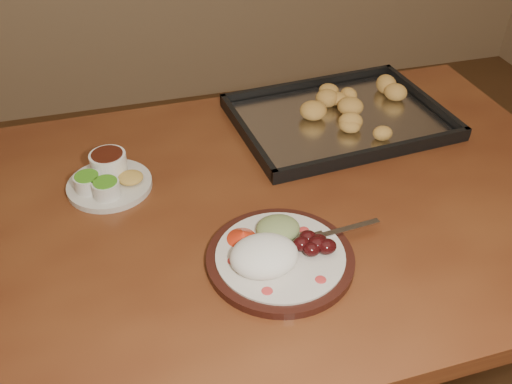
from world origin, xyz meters
name	(u,v)px	position (x,y,z in m)	size (l,w,h in m)	color
dining_table	(238,242)	(-0.09, 0.14, 0.65)	(1.52, 0.93, 0.75)	brown
dinner_plate	(277,253)	(-0.06, -0.03, 0.77)	(0.34, 0.26, 0.06)	black
condiment_saucer	(108,178)	(-0.33, 0.28, 0.77)	(0.17, 0.17, 0.06)	beige
baking_tray	(339,117)	(0.23, 0.39, 0.77)	(0.52, 0.40, 0.05)	black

